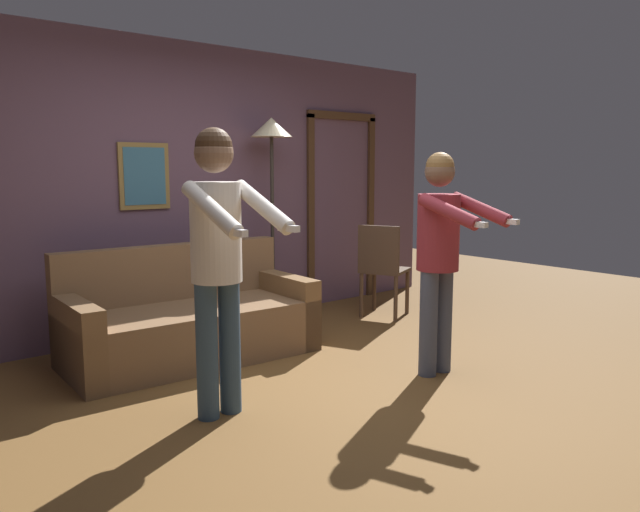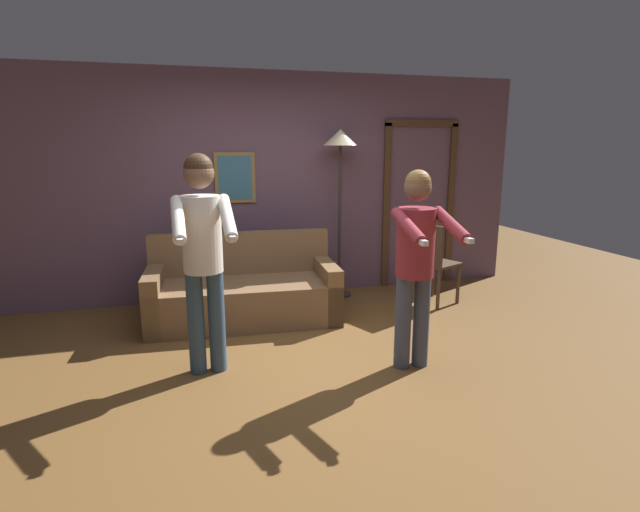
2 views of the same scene
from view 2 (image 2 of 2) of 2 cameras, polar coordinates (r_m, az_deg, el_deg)
The scene contains 7 objects.
ground_plane at distance 4.18m, azimuth -1.07°, elevation -12.59°, with size 12.00×12.00×0.00m, color brown.
back_wall_assembly at distance 5.91m, azimuth -6.21°, elevation 7.86°, with size 6.40×0.10×2.60m.
couch at distance 5.22m, azimuth -8.75°, elevation -4.28°, with size 1.95×0.97×0.87m.
torchiere_lamp at distance 5.79m, azimuth 2.34°, elevation 11.66°, with size 0.39×0.39×1.95m.
person_standing_left at distance 3.88m, azimuth -13.28°, elevation 1.34°, with size 0.44×0.70×1.72m.
person_standing_right at distance 3.95m, azimuth 10.93°, elevation 0.35°, with size 0.44×0.69×1.60m.
dining_chair_distant at distance 5.73m, azimuth 12.67°, elevation -0.34°, with size 0.55×0.55×0.93m.
Camera 2 is at (-0.95, -3.66, 1.78)m, focal length 28.00 mm.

